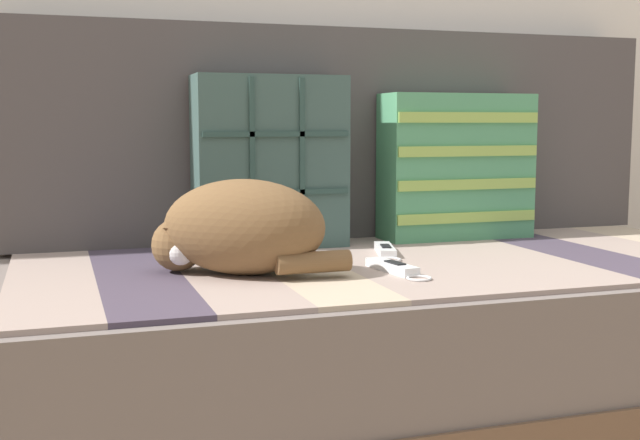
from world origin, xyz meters
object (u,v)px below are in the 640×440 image
at_px(throw_pillow_quilted, 270,162).
at_px(game_remote_far, 385,251).
at_px(throw_pillow_striped, 456,166).
at_px(couch, 400,349).
at_px(sleeping_cat, 238,230).
at_px(game_remote_near, 394,268).

bearing_deg(throw_pillow_quilted, game_remote_far, -41.00).
relative_size(throw_pillow_striped, game_remote_far, 2.00).
height_order(throw_pillow_quilted, throw_pillow_striped, throw_pillow_quilted).
relative_size(couch, sleeping_cat, 4.69).
height_order(throw_pillow_quilted, game_remote_far, throw_pillow_quilted).
bearing_deg(game_remote_near, game_remote_far, 71.50).
bearing_deg(throw_pillow_striped, game_remote_far, -145.47).
height_order(throw_pillow_striped, sleeping_cat, throw_pillow_striped).
bearing_deg(throw_pillow_striped, throw_pillow_quilted, 179.95).
height_order(sleeping_cat, game_remote_far, sleeping_cat).
bearing_deg(throw_pillow_striped, game_remote_near, -131.07).
relative_size(couch, throw_pillow_striped, 4.48).
height_order(throw_pillow_striped, game_remote_far, throw_pillow_striped).
bearing_deg(game_remote_far, throw_pillow_quilted, 139.00).
height_order(throw_pillow_striped, game_remote_near, throw_pillow_striped).
distance_m(couch, game_remote_far, 0.23).
relative_size(sleeping_cat, game_remote_near, 1.87).
bearing_deg(throw_pillow_striped, couch, -137.70).
xyz_separation_m(game_remote_near, game_remote_far, (0.07, 0.21, -0.00)).
bearing_deg(throw_pillow_quilted, sleeping_cat, -115.15).
bearing_deg(game_remote_near, couch, 61.35).
distance_m(couch, throw_pillow_quilted, 0.54).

